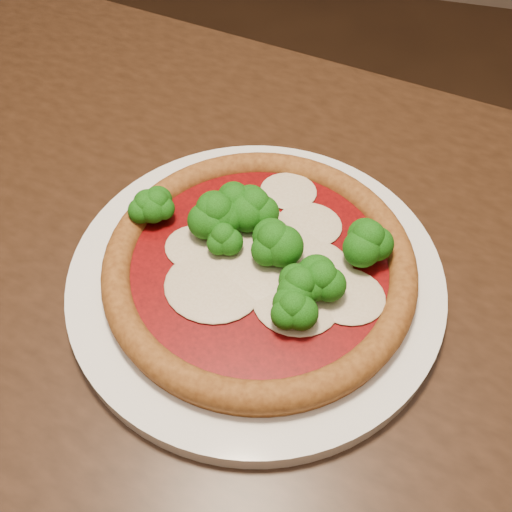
# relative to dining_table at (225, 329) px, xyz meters

# --- Properties ---
(floor) EXTENTS (4.00, 4.00, 0.00)m
(floor) POSITION_rel_dining_table_xyz_m (-0.17, 0.02, -0.65)
(floor) COLOR black
(floor) RESTS_ON ground
(dining_table) EXTENTS (1.43, 0.96, 0.75)m
(dining_table) POSITION_rel_dining_table_xyz_m (0.00, 0.00, 0.00)
(dining_table) COLOR black
(dining_table) RESTS_ON floor
(plate) EXTENTS (0.33, 0.33, 0.02)m
(plate) POSITION_rel_dining_table_xyz_m (0.03, -0.00, 0.11)
(plate) COLOR silver
(plate) RESTS_ON dining_table
(pizza) EXTENTS (0.27, 0.27, 0.06)m
(pizza) POSITION_rel_dining_table_xyz_m (0.04, -0.00, 0.14)
(pizza) COLOR brown
(pizza) RESTS_ON plate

